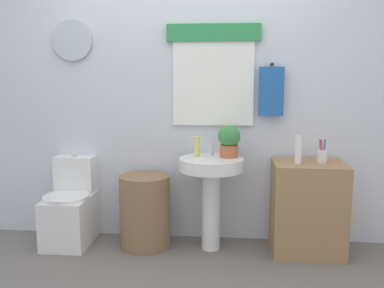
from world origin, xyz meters
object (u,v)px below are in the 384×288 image
(toothbrush_cup, at_px, (322,156))
(toilet, at_px, (71,210))
(wooden_cabinet, at_px, (308,208))
(lotion_bottle, at_px, (298,150))
(laundry_hamper, at_px, (145,211))
(pedestal_sink, at_px, (211,181))
(potted_plant, at_px, (229,140))
(soap_bottle, at_px, (197,147))

(toothbrush_cup, bearing_deg, toilet, 179.70)
(wooden_cabinet, distance_m, lotion_bottle, 0.49)
(wooden_cabinet, bearing_deg, toilet, 179.10)
(toilet, xyz_separation_m, laundry_hamper, (0.65, -0.03, 0.02))
(toilet, xyz_separation_m, pedestal_sink, (1.20, -0.03, 0.29))
(toilet, distance_m, lotion_bottle, 1.96)
(toilet, bearing_deg, potted_plant, 1.24)
(pedestal_sink, xyz_separation_m, lotion_bottle, (0.68, -0.04, 0.27))
(toilet, bearing_deg, wooden_cabinet, -0.90)
(laundry_hamper, distance_m, lotion_bottle, 1.35)
(wooden_cabinet, distance_m, potted_plant, 0.83)
(pedestal_sink, bearing_deg, wooden_cabinet, 0.00)
(toilet, distance_m, potted_plant, 1.48)
(potted_plant, bearing_deg, soap_bottle, -177.80)
(wooden_cabinet, bearing_deg, soap_bottle, 176.81)
(potted_plant, bearing_deg, wooden_cabinet, -5.39)
(pedestal_sink, bearing_deg, soap_bottle, 157.38)
(laundry_hamper, xyz_separation_m, toothbrush_cup, (1.42, 0.02, 0.49))
(soap_bottle, bearing_deg, lotion_bottle, -6.43)
(wooden_cabinet, bearing_deg, potted_plant, 174.61)
(wooden_cabinet, height_order, potted_plant, potted_plant)
(lotion_bottle, distance_m, toothbrush_cup, 0.21)
(potted_plant, height_order, lotion_bottle, potted_plant)
(soap_bottle, distance_m, lotion_bottle, 0.80)
(potted_plant, bearing_deg, laundry_hamper, -175.03)
(wooden_cabinet, height_order, toothbrush_cup, toothbrush_cup)
(wooden_cabinet, bearing_deg, pedestal_sink, 180.00)
(pedestal_sink, relative_size, toothbrush_cup, 4.13)
(potted_plant, height_order, toothbrush_cup, potted_plant)
(soap_bottle, bearing_deg, pedestal_sink, -22.62)
(potted_plant, relative_size, toothbrush_cup, 1.41)
(toilet, distance_m, laundry_hamper, 0.65)
(toilet, height_order, soap_bottle, soap_bottle)
(pedestal_sink, bearing_deg, toothbrush_cup, 1.31)
(wooden_cabinet, height_order, soap_bottle, soap_bottle)
(laundry_hamper, relative_size, lotion_bottle, 2.78)
(toilet, relative_size, soap_bottle, 4.46)
(laundry_hamper, xyz_separation_m, wooden_cabinet, (1.33, 0.00, 0.07))
(pedestal_sink, distance_m, potted_plant, 0.36)
(laundry_hamper, height_order, pedestal_sink, pedestal_sink)
(soap_bottle, xyz_separation_m, lotion_bottle, (0.80, -0.09, 0.00))
(potted_plant, bearing_deg, lotion_bottle, -10.51)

